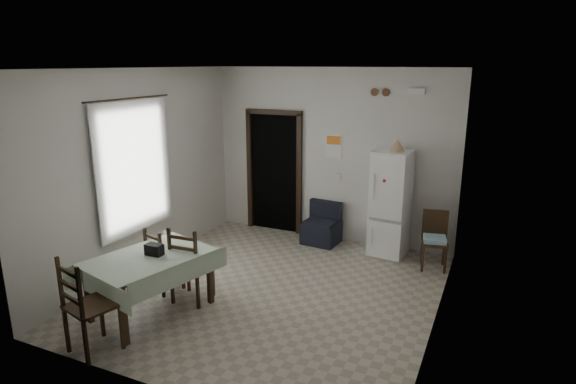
# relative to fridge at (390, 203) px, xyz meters

# --- Properties ---
(ground) EXTENTS (4.50, 4.50, 0.00)m
(ground) POSITION_rel_fridge_xyz_m (-1.11, -1.93, -0.84)
(ground) COLOR #A89D89
(ground) RESTS_ON ground
(ceiling) EXTENTS (4.20, 4.50, 0.02)m
(ceiling) POSITION_rel_fridge_xyz_m (-1.11, -1.93, 2.06)
(ceiling) COLOR white
(ceiling) RESTS_ON ground
(wall_back) EXTENTS (4.20, 0.02, 2.90)m
(wall_back) POSITION_rel_fridge_xyz_m (-1.11, 0.32, 0.61)
(wall_back) COLOR silver
(wall_back) RESTS_ON ground
(wall_front) EXTENTS (4.20, 0.02, 2.90)m
(wall_front) POSITION_rel_fridge_xyz_m (-1.11, -4.18, 0.61)
(wall_front) COLOR silver
(wall_front) RESTS_ON ground
(wall_left) EXTENTS (0.02, 4.50, 2.90)m
(wall_left) POSITION_rel_fridge_xyz_m (-3.21, -1.93, 0.61)
(wall_left) COLOR silver
(wall_left) RESTS_ON ground
(wall_right) EXTENTS (0.02, 4.50, 2.90)m
(wall_right) POSITION_rel_fridge_xyz_m (0.99, -1.93, 0.61)
(wall_right) COLOR silver
(wall_right) RESTS_ON ground
(doorway) EXTENTS (1.06, 0.52, 2.22)m
(doorway) POSITION_rel_fridge_xyz_m (-2.16, 0.52, 0.22)
(doorway) COLOR black
(doorway) RESTS_ON ground
(window_recess) EXTENTS (0.10, 1.20, 1.60)m
(window_recess) POSITION_rel_fridge_xyz_m (-3.26, -2.13, 0.71)
(window_recess) COLOR silver
(window_recess) RESTS_ON ground
(curtain) EXTENTS (0.02, 1.45, 1.85)m
(curtain) POSITION_rel_fridge_xyz_m (-3.15, -2.13, 0.71)
(curtain) COLOR white
(curtain) RESTS_ON ground
(curtain_rod) EXTENTS (0.02, 1.60, 0.02)m
(curtain_rod) POSITION_rel_fridge_xyz_m (-3.14, -2.13, 1.66)
(curtain_rod) COLOR black
(curtain_rod) RESTS_ON ground
(calendar) EXTENTS (0.28, 0.02, 0.40)m
(calendar) POSITION_rel_fridge_xyz_m (-1.06, 0.31, 0.78)
(calendar) COLOR white
(calendar) RESTS_ON ground
(calendar_image) EXTENTS (0.24, 0.01, 0.14)m
(calendar_image) POSITION_rel_fridge_xyz_m (-1.06, 0.30, 0.88)
(calendar_image) COLOR orange
(calendar_image) RESTS_ON ground
(light_switch) EXTENTS (0.08, 0.02, 0.12)m
(light_switch) POSITION_rel_fridge_xyz_m (-0.96, 0.31, 0.26)
(light_switch) COLOR beige
(light_switch) RESTS_ON ground
(vent_left) EXTENTS (0.12, 0.03, 0.12)m
(vent_left) POSITION_rel_fridge_xyz_m (-0.41, 0.30, 1.68)
(vent_left) COLOR #543421
(vent_left) RESTS_ON ground
(vent_right) EXTENTS (0.12, 0.03, 0.12)m
(vent_right) POSITION_rel_fridge_xyz_m (-0.23, 0.30, 1.68)
(vent_right) COLOR #543421
(vent_right) RESTS_ON ground
(emergency_light) EXTENTS (0.25, 0.07, 0.09)m
(emergency_light) POSITION_rel_fridge_xyz_m (0.24, 0.28, 1.71)
(emergency_light) COLOR white
(emergency_light) RESTS_ON ground
(fridge) EXTENTS (0.59, 0.59, 1.67)m
(fridge) POSITION_rel_fridge_xyz_m (0.00, 0.00, 0.00)
(fridge) COLOR white
(fridge) RESTS_ON ground
(tan_cone) EXTENTS (0.23, 0.23, 0.18)m
(tan_cone) POSITION_rel_fridge_xyz_m (0.06, -0.03, 0.93)
(tan_cone) COLOR tan
(tan_cone) RESTS_ON fridge
(navy_seat) EXTENTS (0.62, 0.60, 0.69)m
(navy_seat) POSITION_rel_fridge_xyz_m (-1.14, 0.00, -0.49)
(navy_seat) COLOR black
(navy_seat) RESTS_ON ground
(corner_chair) EXTENTS (0.44, 0.44, 0.85)m
(corner_chair) POSITION_rel_fridge_xyz_m (0.74, -0.29, -0.41)
(corner_chair) COLOR black
(corner_chair) RESTS_ON ground
(dining_table) EXTENTS (1.27, 1.61, 0.74)m
(dining_table) POSITION_rel_fridge_xyz_m (-2.19, -3.06, -0.47)
(dining_table) COLOR #A8BFA3
(dining_table) RESTS_ON ground
(black_bag) EXTENTS (0.21, 0.13, 0.14)m
(black_bag) POSITION_rel_fridge_xyz_m (-2.16, -3.00, -0.03)
(black_bag) COLOR black
(black_bag) RESTS_ON dining_table
(dining_chair_far_left) EXTENTS (0.47, 0.47, 0.88)m
(dining_chair_far_left) POSITION_rel_fridge_xyz_m (-2.44, -2.49, -0.39)
(dining_chair_far_left) COLOR black
(dining_chair_far_left) RESTS_ON ground
(dining_chair_far_right) EXTENTS (0.46, 0.46, 1.01)m
(dining_chair_far_right) POSITION_rel_fridge_xyz_m (-1.93, -2.58, -0.33)
(dining_chair_far_right) COLOR black
(dining_chair_far_right) RESTS_ON ground
(dining_chair_near_head) EXTENTS (0.57, 0.57, 1.08)m
(dining_chair_near_head) POSITION_rel_fridge_xyz_m (-2.21, -3.96, -0.29)
(dining_chair_near_head) COLOR black
(dining_chair_near_head) RESTS_ON ground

